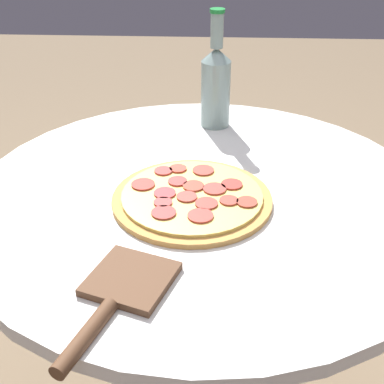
{
  "coord_description": "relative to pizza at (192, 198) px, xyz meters",
  "views": [
    {
      "loc": [
        -0.85,
        -0.02,
        1.28
      ],
      "look_at": [
        -0.04,
        0.02,
        0.79
      ],
      "focal_mm": 50.0,
      "sensor_mm": 36.0,
      "label": 1
    }
  ],
  "objects": [
    {
      "name": "table",
      "position": [
        0.04,
        -0.02,
        -0.17
      ],
      "size": [
        0.86,
        0.86,
        0.77
      ],
      "color": "silver",
      "rests_on": "ground_plane"
    },
    {
      "name": "pizza",
      "position": [
        0.0,
        0.0,
        0.0
      ],
      "size": [
        0.29,
        0.29,
        0.02
      ],
      "color": "#C68E47",
      "rests_on": "table"
    },
    {
      "name": "beer_bottle",
      "position": [
        0.34,
        -0.04,
        0.09
      ],
      "size": [
        0.07,
        0.07,
        0.26
      ],
      "color": "gray",
      "rests_on": "table"
    },
    {
      "name": "pizza_paddle",
      "position": [
        -0.25,
        0.09,
        -0.0
      ],
      "size": [
        0.25,
        0.14,
        0.02
      ],
      "rotation": [
        0.0,
        0.0,
        2.8
      ],
      "color": "brown",
      "rests_on": "table"
    }
  ]
}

